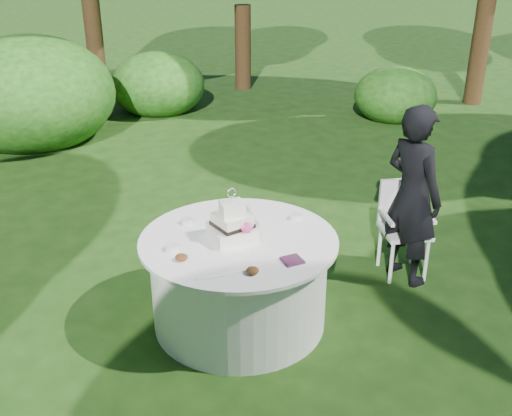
# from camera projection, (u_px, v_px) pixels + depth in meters

# --- Properties ---
(ground) EXTENTS (80.00, 80.00, 0.00)m
(ground) POSITION_uv_depth(u_px,v_px,m) (240.00, 320.00, 4.98)
(ground) COLOR #18350E
(ground) RESTS_ON ground
(napkins) EXTENTS (0.14, 0.14, 0.02)m
(napkins) POSITION_uv_depth(u_px,v_px,m) (292.00, 260.00, 4.33)
(napkins) COLOR #451D3A
(napkins) RESTS_ON table
(feather_plume) EXTENTS (0.48, 0.07, 0.01)m
(feather_plume) POSITION_uv_depth(u_px,v_px,m) (227.00, 272.00, 4.18)
(feather_plume) COLOR white
(feather_plume) RESTS_ON table
(guest) EXTENTS (0.48, 0.66, 1.65)m
(guest) POSITION_uv_depth(u_px,v_px,m) (412.00, 196.00, 5.28)
(guest) COLOR black
(guest) RESTS_ON ground
(table) EXTENTS (1.56, 1.56, 0.77)m
(table) POSITION_uv_depth(u_px,v_px,m) (239.00, 280.00, 4.82)
(table) COLOR silver
(table) RESTS_ON ground
(cake) EXTENTS (0.33, 0.34, 0.43)m
(cake) POSITION_uv_depth(u_px,v_px,m) (233.00, 225.00, 4.62)
(cake) COLOR silver
(cake) RESTS_ON table
(chair) EXTENTS (0.51, 0.51, 0.88)m
(chair) POSITION_uv_depth(u_px,v_px,m) (403.00, 220.00, 5.54)
(chair) COLOR white
(chair) RESTS_ON ground
(votives) EXTENTS (1.20, 0.49, 0.04)m
(votives) POSITION_uv_depth(u_px,v_px,m) (220.00, 228.00, 4.79)
(votives) COLOR silver
(votives) RESTS_ON table
(petal_cups) EXTENTS (0.48, 0.48, 0.05)m
(petal_cups) POSITION_uv_depth(u_px,v_px,m) (216.00, 264.00, 4.25)
(petal_cups) COLOR #562D16
(petal_cups) RESTS_ON table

